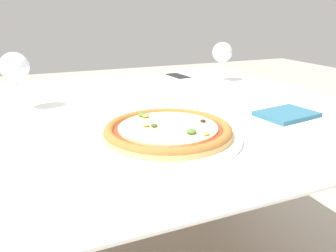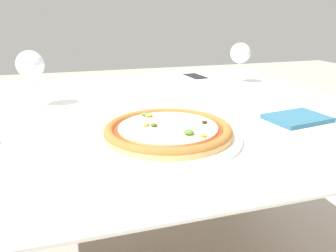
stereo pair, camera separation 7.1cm
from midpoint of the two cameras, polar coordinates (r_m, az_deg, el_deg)
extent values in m
cube|color=brown|center=(0.96, -3.68, 1.65)|extent=(1.23, 1.00, 0.04)
cube|color=silver|center=(0.95, -3.71, 2.86)|extent=(1.33, 1.10, 0.01)
cylinder|color=brown|center=(1.66, 12.07, -4.03)|extent=(0.06, 0.06, 0.68)
cylinder|color=white|center=(0.72, 2.83, -1.92)|extent=(0.32, 0.32, 0.01)
cylinder|color=#E0B26B|center=(0.72, 2.84, -1.11)|extent=(0.28, 0.28, 0.01)
torus|color=#A3662D|center=(0.72, 2.85, -0.65)|extent=(0.28, 0.28, 0.02)
cylinder|color=#BC381E|center=(0.71, 2.85, -0.54)|extent=(0.24, 0.24, 0.00)
cylinder|color=beige|center=(0.71, 2.86, -0.24)|extent=(0.22, 0.22, 0.00)
ellipsoid|color=#BC9342|center=(0.71, -0.96, 0.23)|extent=(0.01, 0.01, 0.01)
ellipsoid|color=#BC9342|center=(0.66, 9.32, -1.66)|extent=(0.01, 0.01, 0.01)
ellipsoid|color=#425123|center=(0.71, 0.41, 0.13)|extent=(0.01, 0.01, 0.01)
ellipsoid|color=#4C7A33|center=(0.67, 6.74, -1.14)|extent=(0.02, 0.02, 0.01)
ellipsoid|color=#BC9342|center=(0.78, -0.52, 1.88)|extent=(0.02, 0.02, 0.01)
ellipsoid|color=#2D2319|center=(0.74, 9.13, 0.64)|extent=(0.01, 0.01, 0.01)
ellipsoid|color=#4C7A33|center=(0.78, -1.39, 2.05)|extent=(0.02, 0.02, 0.01)
cylinder|color=silver|center=(1.34, 13.65, 7.37)|extent=(0.07, 0.07, 0.00)
cylinder|color=silver|center=(1.33, 13.79, 9.13)|extent=(0.01, 0.01, 0.08)
sphere|color=silver|center=(1.32, 14.04, 12.23)|extent=(0.08, 0.08, 0.08)
cylinder|color=silver|center=(1.04, -20.24, 3.32)|extent=(0.07, 0.07, 0.00)
cylinder|color=silver|center=(1.03, -20.53, 5.77)|extent=(0.01, 0.01, 0.09)
sphere|color=silver|center=(1.01, -21.04, 10.00)|extent=(0.08, 0.08, 0.08)
cube|color=white|center=(1.40, 6.24, 8.41)|extent=(0.09, 0.15, 0.01)
cube|color=black|center=(1.40, 6.25, 8.63)|extent=(0.08, 0.14, 0.00)
cube|color=#2D607A|center=(0.92, 23.69, 1.22)|extent=(0.16, 0.13, 0.01)
camera|label=1|loc=(0.04, -87.14, 1.00)|focal=35.00mm
camera|label=2|loc=(0.04, 92.86, -1.00)|focal=35.00mm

